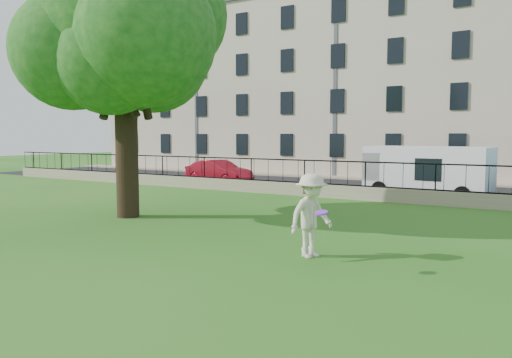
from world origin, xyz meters
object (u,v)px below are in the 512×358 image
Objects in this scene: white_van at (427,172)px; frisbee at (321,213)px; tree at (123,28)px; man at (311,216)px; red_sedan at (219,172)px.

frisbee is at bearing -79.44° from white_van.
tree is 10.09m from man.
red_sedan is (-12.38, 13.21, -0.29)m from man.
white_van reaches higher than frisbee.
white_van reaches higher than man.
red_sedan reaches higher than frisbee.
red_sedan is at bearing 62.58° from man.
man is 7.36× the size of frisbee.
frisbee is 19.47m from red_sedan.
tree is at bearing 95.97° from man.
red_sedan is (-13.15, 14.34, -0.57)m from frisbee.
man reaches higher than frisbee.
frisbee is at bearing -19.05° from tree.
tree is at bearing -152.60° from red_sedan.
frisbee is 0.06× the size of red_sedan.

